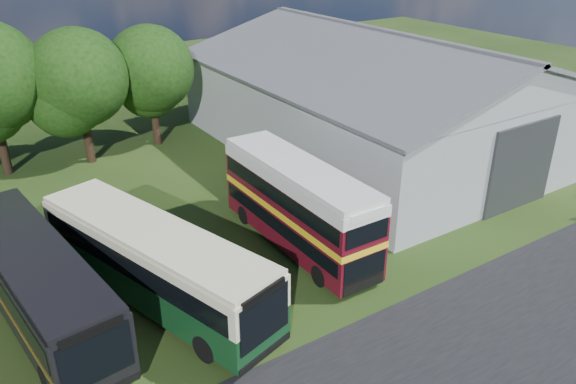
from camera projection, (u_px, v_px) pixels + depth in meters
ground at (349, 347)px, 21.23m from camera, size 120.00×120.00×0.00m
asphalt_road at (465, 363)px, 20.44m from camera, size 60.00×8.00×0.02m
storage_shed at (376, 88)px, 38.88m from camera, size 18.80×24.80×8.15m
tree_right_a at (78, 78)px, 35.24m from camera, size 6.26×6.26×8.83m
tree_right_b at (150, 69)px, 38.42m from camera, size 5.98×5.98×8.45m
shrub_front at (361, 238)px, 28.51m from camera, size 1.70×1.70×1.70m
shrub_mid at (337, 223)px, 30.02m from camera, size 1.60×1.60×1.60m
shrub_back at (315, 208)px, 31.53m from camera, size 1.80×1.80×1.80m
bus_green_single at (155, 262)px, 23.19m from camera, size 6.26×12.62×3.40m
bus_maroon_double at (298, 206)px, 27.02m from camera, size 2.61×10.08×4.33m
bus_dark_single at (36, 281)px, 22.07m from camera, size 4.17×12.21×3.30m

